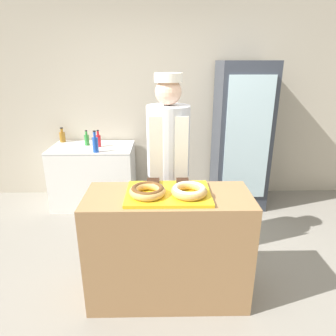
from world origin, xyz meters
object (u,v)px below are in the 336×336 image
object	(u,v)px
donut_chocolate_glaze	(148,191)
bottle_green	(87,139)
bottle_blue	(95,144)
chest_freezer	(94,175)
brownie_back_left	(153,182)
beverage_fridge	(241,137)
donut_light_glaze	(189,190)
bottle_red	(98,140)
bottle_amber	(62,136)
baker_person	(168,166)
brownie_back_right	(183,182)
serving_tray	(168,193)

from	to	relation	value
donut_chocolate_glaze	bottle_green	bearing A→B (deg)	115.54
bottle_blue	chest_freezer	bearing A→B (deg)	113.01
donut_chocolate_glaze	chest_freezer	size ratio (longest dim) A/B	0.25
brownie_back_left	beverage_fridge	size ratio (longest dim) A/B	0.05
donut_chocolate_glaze	bottle_green	world-z (taller)	bottle_green
donut_light_glaze	bottle_red	xyz separation A→B (m)	(-1.03, 1.79, -0.08)
bottle_amber	brownie_back_left	bearing A→B (deg)	-54.50
baker_person	chest_freezer	bearing A→B (deg)	130.42
brownie_back_right	brownie_back_left	bearing A→B (deg)	180.00
bottle_green	bottle_blue	xyz separation A→B (m)	(0.18, -0.33, 0.03)
bottle_green	baker_person	bearing A→B (deg)	-49.22
chest_freezer	bottle_blue	size ratio (longest dim) A/B	3.96
donut_chocolate_glaze	bottle_blue	xyz separation A→B (m)	(-0.71, 1.54, -0.06)
chest_freezer	bottle_red	xyz separation A→B (m)	(0.09, -0.00, 0.49)
brownie_back_right	beverage_fridge	size ratio (longest dim) A/B	0.05
serving_tray	donut_light_glaze	distance (m)	0.17
brownie_back_right	baker_person	world-z (taller)	baker_person
brownie_back_left	chest_freezer	distance (m)	1.87
bottle_blue	bottle_red	world-z (taller)	bottle_blue
baker_person	chest_freezer	world-z (taller)	baker_person
serving_tray	baker_person	world-z (taller)	baker_person
bottle_amber	beverage_fridge	bearing A→B (deg)	-6.13
brownie_back_left	bottle_red	bearing A→B (deg)	115.68
chest_freezer	brownie_back_left	bearing A→B (deg)	-61.64
donut_light_glaze	chest_freezer	bearing A→B (deg)	121.98
serving_tray	bottle_red	world-z (taller)	bottle_red
donut_light_glaze	beverage_fridge	size ratio (longest dim) A/B	0.14
brownie_back_right	bottle_red	distance (m)	1.86
baker_person	brownie_back_left	bearing A→B (deg)	-106.95
donut_chocolate_glaze	bottle_red	world-z (taller)	bottle_red
bottle_red	donut_light_glaze	bearing A→B (deg)	-60.20
brownie_back_right	beverage_fridge	xyz separation A→B (m)	(0.86, 1.57, -0.02)
baker_person	beverage_fridge	size ratio (longest dim) A/B	0.95
donut_light_glaze	chest_freezer	xyz separation A→B (m)	(-1.12, 1.80, -0.57)
donut_chocolate_glaze	bottle_green	size ratio (longest dim) A/B	1.32
bottle_blue	serving_tray	bearing A→B (deg)	-59.92
donut_chocolate_glaze	serving_tray	bearing A→B (deg)	19.43
brownie_back_right	bottle_blue	size ratio (longest dim) A/B	0.37
donut_chocolate_glaze	brownie_back_right	size ratio (longest dim) A/B	2.70
brownie_back_right	chest_freezer	xyz separation A→B (m)	(-1.09, 1.58, -0.55)
brownie_back_left	baker_person	world-z (taller)	baker_person
donut_chocolate_glaze	brownie_back_right	distance (m)	0.35
serving_tray	brownie_back_right	world-z (taller)	brownie_back_right
donut_light_glaze	brownie_back_right	distance (m)	0.22
bottle_amber	bottle_blue	xyz separation A→B (m)	(0.56, -0.51, 0.03)
brownie_back_right	chest_freezer	distance (m)	1.99
baker_person	bottle_green	distance (m)	1.62
beverage_fridge	donut_chocolate_glaze	bearing A→B (deg)	-122.27
chest_freezer	bottle_amber	bearing A→B (deg)	150.98
brownie_back_left	brownie_back_right	distance (m)	0.24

